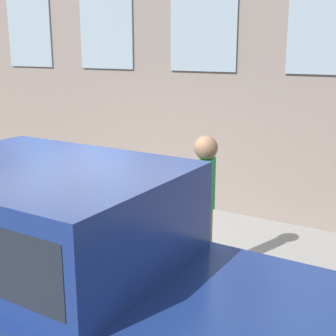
% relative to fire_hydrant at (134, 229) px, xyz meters
% --- Properties ---
extents(ground_plane, '(80.00, 80.00, 0.00)m').
position_rel_fire_hydrant_xyz_m(ground_plane, '(-0.48, 0.27, -0.61)').
color(ground_plane, '#38383A').
extents(sidewalk, '(2.78, 60.00, 0.16)m').
position_rel_fire_hydrant_xyz_m(sidewalk, '(0.91, 0.27, -0.52)').
color(sidewalk, gray).
rests_on(sidewalk, ground_plane).
extents(fire_hydrant, '(0.36, 0.47, 0.86)m').
position_rel_fire_hydrant_xyz_m(fire_hydrant, '(0.00, 0.00, 0.00)').
color(fire_hydrant, gray).
rests_on(fire_hydrant, sidewalk).
extents(person, '(0.40, 0.27, 1.67)m').
position_rel_fire_hydrant_xyz_m(person, '(0.16, -0.89, 0.56)').
color(person, '#998466').
rests_on(person, sidewalk).
extents(parked_car_navy_near, '(1.89, 4.71, 1.86)m').
position_rel_fire_hydrant_xyz_m(parked_car_navy_near, '(-1.83, -0.40, 0.40)').
color(parked_car_navy_near, black).
rests_on(parked_car_navy_near, ground_plane).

